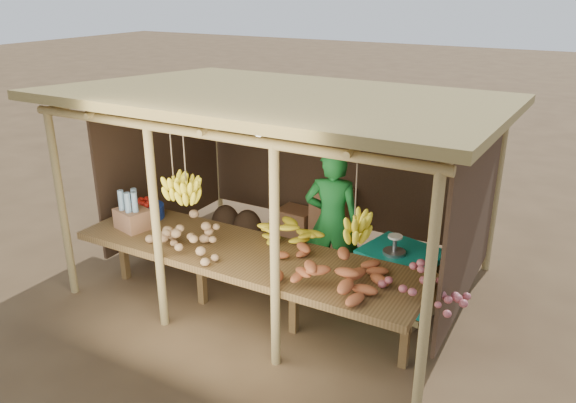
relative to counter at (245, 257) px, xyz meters
The scene contains 13 objects.
ground 1.20m from the counter, 90.00° to the left, with size 60.00×60.00×0.00m, color brown.
stall_structure 1.49m from the counter, 85.55° to the left, with size 4.70×3.50×2.43m.
counter is the anchor object (origin of this frame).
potato_heap 0.66m from the counter, 158.46° to the right, with size 0.93×0.56×0.36m, color tan, non-canonical shape.
sweet_potato_heap 0.99m from the counter, ahead, with size 1.14×0.68×0.36m, color #A4512A, non-canonical shape.
onion_heap 1.91m from the counter, ahead, with size 0.78×0.47×0.36m, color #B1565B, non-canonical shape.
banana_pile 0.53m from the counter, 53.81° to the left, with size 0.69×0.41×0.35m, color yellow, non-canonical shape.
tomato_basin 1.59m from the counter, behind, with size 0.44×0.44×0.23m.
bottle_box 1.49m from the counter, behind, with size 0.43×0.37×0.47m.
vendor 1.16m from the counter, 61.24° to the left, with size 0.64×0.42×1.76m, color #1A792D.
tarp_crate 1.75m from the counter, 33.90° to the left, with size 0.94×0.86×0.96m.
carton_stack 2.19m from the counter, 94.27° to the left, with size 1.10×0.46×0.80m.
burlap_sacks 2.13m from the counter, 126.89° to the left, with size 0.80×0.42×0.56m.
Camera 1 is at (3.01, -5.41, 3.44)m, focal length 35.00 mm.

